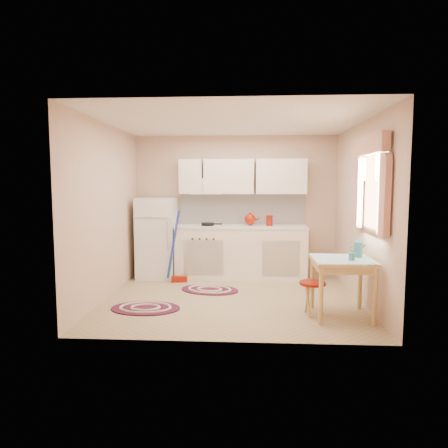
# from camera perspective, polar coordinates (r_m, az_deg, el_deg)

# --- Properties ---
(room_shell) EXTENTS (3.64, 3.60, 2.52)m
(room_shell) POSITION_cam_1_polar(r_m,az_deg,el_deg) (5.85, 2.77, 5.28)
(room_shell) COLOR tan
(room_shell) RESTS_ON ground
(fridge) EXTENTS (0.65, 0.60, 1.40)m
(fridge) POSITION_cam_1_polar(r_m,az_deg,el_deg) (7.11, -9.54, -1.96)
(fridge) COLOR white
(fridge) RESTS_ON ground
(broom) EXTENTS (0.30, 0.16, 1.20)m
(broom) POSITION_cam_1_polar(r_m,az_deg,el_deg) (6.69, -6.47, -3.25)
(broom) COLOR #1A36A8
(broom) RESTS_ON ground
(base_cabinets) EXTENTS (2.25, 0.60, 0.88)m
(base_cabinets) POSITION_cam_1_polar(r_m,az_deg,el_deg) (7.02, 2.41, -4.13)
(base_cabinets) COLOR white
(base_cabinets) RESTS_ON ground
(countertop) EXTENTS (2.27, 0.62, 0.04)m
(countertop) POSITION_cam_1_polar(r_m,az_deg,el_deg) (6.96, 2.43, -0.39)
(countertop) COLOR silver
(countertop) RESTS_ON base_cabinets
(frying_pan) EXTENTS (0.23, 0.23, 0.05)m
(frying_pan) POSITION_cam_1_polar(r_m,az_deg,el_deg) (6.93, -2.35, -0.03)
(frying_pan) COLOR black
(frying_pan) RESTS_ON countertop
(red_kettle) EXTENTS (0.23, 0.21, 0.22)m
(red_kettle) POSITION_cam_1_polar(r_m,az_deg,el_deg) (6.94, 3.74, 0.66)
(red_kettle) COLOR maroon
(red_kettle) RESTS_ON countertop
(red_canister) EXTENTS (0.14, 0.14, 0.16)m
(red_canister) POSITION_cam_1_polar(r_m,az_deg,el_deg) (6.96, 6.51, 0.41)
(red_canister) COLOR maroon
(red_canister) RESTS_ON countertop
(table) EXTENTS (0.72, 0.72, 0.72)m
(table) POSITION_cam_1_polar(r_m,az_deg,el_deg) (5.21, 16.47, -8.74)
(table) COLOR #D9B36C
(table) RESTS_ON ground
(stool) EXTENTS (0.44, 0.44, 0.42)m
(stool) POSITION_cam_1_polar(r_m,az_deg,el_deg) (5.22, 12.50, -10.32)
(stool) COLOR maroon
(stool) RESTS_ON ground
(coffee_pot) EXTENTS (0.14, 0.12, 0.26)m
(coffee_pot) POSITION_cam_1_polar(r_m,az_deg,el_deg) (5.28, 18.63, -3.17)
(coffee_pot) COLOR teal
(coffee_pot) RESTS_ON table
(mug) EXTENTS (0.08, 0.08, 0.10)m
(mug) POSITION_cam_1_polar(r_m,az_deg,el_deg) (5.05, 17.78, -4.49)
(mug) COLOR teal
(mug) RESTS_ON table
(rug_center) EXTENTS (1.02, 0.79, 0.02)m
(rug_center) POSITION_cam_1_polar(r_m,az_deg,el_deg) (6.27, -2.06, -9.37)
(rug_center) COLOR maroon
(rug_center) RESTS_ON ground
(rug_left) EXTENTS (0.93, 0.63, 0.02)m
(rug_left) POSITION_cam_1_polar(r_m,az_deg,el_deg) (5.48, -11.15, -11.72)
(rug_left) COLOR maroon
(rug_left) RESTS_ON ground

